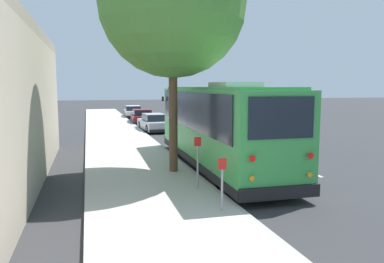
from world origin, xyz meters
The scene contains 11 objects.
ground_plane centered at (0.00, 0.00, 0.00)m, with size 160.00×160.00×0.00m, color #333335.
sidewalk_slab centered at (0.00, 3.82, 0.07)m, with size 80.00×3.85×0.15m, color beige.
curb_strip centered at (0.00, 1.83, 0.07)m, with size 80.00×0.14×0.15m, color #AAA69D.
shuttle_bus centered at (0.22, 0.48, 1.85)m, with size 11.21×2.68×3.47m.
parked_sedan_silver centered at (13.32, 0.84, 0.61)m, with size 4.63×1.89×1.31m.
parked_sedan_maroon centered at (19.40, 0.87, 0.59)m, with size 4.45×1.95×1.27m.
parked_sedan_white centered at (26.03, 0.87, 0.59)m, with size 4.27×1.94×1.28m.
sign_post_near centered at (-5.46, 2.35, 0.85)m, with size 0.06×0.22×1.36m.
sign_post_far centered at (-3.27, 2.35, 0.98)m, with size 0.06×0.22×1.62m.
lane_stripe_mid centered at (-1.35, -2.65, 0.00)m, with size 2.40×0.14×0.01m, color silver.
lane_stripe_ahead centered at (4.65, -2.65, 0.00)m, with size 2.40×0.14×0.01m, color silver.
Camera 1 is at (-14.18, 5.59, 3.31)m, focal length 35.00 mm.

